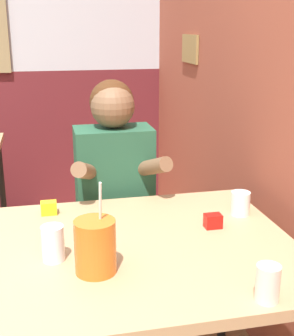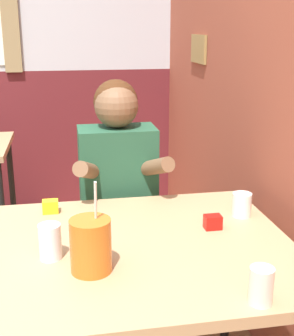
% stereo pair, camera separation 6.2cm
% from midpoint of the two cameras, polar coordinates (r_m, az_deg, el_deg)
% --- Properties ---
extents(brick_wall_right, '(0.08, 4.55, 2.70)m').
position_cam_midpoint_polar(brick_wall_right, '(2.48, 8.89, 15.19)').
color(brick_wall_right, '#9E4C38').
rests_on(brick_wall_right, ground_plane).
extents(main_table, '(1.01, 0.89, 0.73)m').
position_cam_midpoint_polar(main_table, '(1.59, -1.50, -11.31)').
color(main_table, tan).
rests_on(main_table, ground_plane).
extents(person_seated, '(0.42, 0.40, 1.20)m').
position_cam_midpoint_polar(person_seated, '(2.15, -4.76, -4.84)').
color(person_seated, '#235138').
rests_on(person_seated, ground_plane).
extents(cocktail_pitcher, '(0.12, 0.12, 0.28)m').
position_cam_midpoint_polar(cocktail_pitcher, '(1.38, -7.61, -9.47)').
color(cocktail_pitcher, '#C6661E').
rests_on(cocktail_pitcher, main_table).
extents(glass_near_pitcher, '(0.07, 0.07, 0.11)m').
position_cam_midpoint_polar(glass_near_pitcher, '(1.48, -12.58, -8.96)').
color(glass_near_pitcher, silver).
rests_on(glass_near_pitcher, main_table).
extents(glass_center, '(0.07, 0.07, 0.09)m').
position_cam_midpoint_polar(glass_center, '(1.81, 10.36, -4.27)').
color(glass_center, silver).
rests_on(glass_center, main_table).
extents(glass_far_side, '(0.06, 0.06, 0.10)m').
position_cam_midpoint_polar(glass_far_side, '(1.29, 13.15, -13.54)').
color(glass_far_side, silver).
rests_on(glass_far_side, main_table).
extents(condiment_ketchup, '(0.06, 0.04, 0.05)m').
position_cam_midpoint_polar(condiment_ketchup, '(1.69, 7.01, -6.44)').
color(condiment_ketchup, '#B7140F').
rests_on(condiment_ketchup, main_table).
extents(condiment_mustard, '(0.06, 0.04, 0.05)m').
position_cam_midpoint_polar(condiment_mustard, '(1.84, -12.83, -4.78)').
color(condiment_mustard, yellow).
rests_on(condiment_mustard, main_table).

